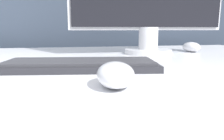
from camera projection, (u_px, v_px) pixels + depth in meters
partition_panel at (73, 76)px, 1.42m from camera, size 5.00×0.03×1.07m
computer_mouse_near at (116, 75)px, 0.39m from camera, size 0.08×0.12×0.05m
keyboard at (81, 65)px, 0.56m from camera, size 0.41×0.20×0.02m
computer_mouse_far at (191, 47)px, 0.99m from camera, size 0.07×0.11×0.04m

